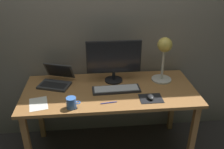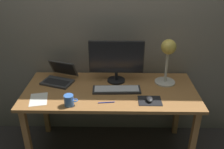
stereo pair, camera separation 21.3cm
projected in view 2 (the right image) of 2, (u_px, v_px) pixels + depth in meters
ground_plane at (111, 149)px, 2.59m from camera, size 4.80×4.80×0.00m
back_wall at (111, 19)px, 2.37m from camera, size 4.80×0.06×2.60m
desk at (110, 97)px, 2.29m from camera, size 1.60×0.70×0.74m
monitor at (116, 59)px, 2.30m from camera, size 0.52×0.18×0.41m
keyboard_main at (117, 90)px, 2.23m from camera, size 0.44×0.15×0.03m
laptop at (60, 76)px, 2.39m from camera, size 0.36×0.35×0.19m
desk_lamp at (168, 54)px, 2.24m from camera, size 0.20×0.20×0.44m
mousepad at (150, 101)px, 2.08m from camera, size 0.20×0.16×0.00m
mouse at (149, 99)px, 2.07m from camera, size 0.06×0.10×0.03m
coffee_mug at (69, 100)px, 2.00m from camera, size 0.12×0.08×0.09m
paper_sheet_near_mouse at (39, 99)px, 2.10m from camera, size 0.19×0.24×0.00m
pen at (106, 102)px, 2.05m from camera, size 0.14×0.03×0.01m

